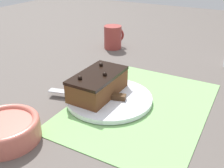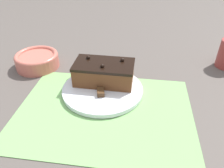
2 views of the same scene
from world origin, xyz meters
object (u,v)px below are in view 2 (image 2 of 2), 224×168
(serving_knife, at_px, (99,81))
(small_bowl, at_px, (37,60))
(chocolate_cake, at_px, (104,72))
(cake_plate, at_px, (103,89))

(serving_knife, xyz_separation_m, small_bowl, (-0.24, 0.09, 0.01))
(small_bowl, bearing_deg, chocolate_cake, -18.08)
(cake_plate, distance_m, chocolate_cake, 0.05)
(cake_plate, distance_m, small_bowl, 0.28)
(cake_plate, bearing_deg, small_bowl, 155.06)
(serving_knife, bearing_deg, chocolate_cake, 26.96)
(chocolate_cake, bearing_deg, small_bowl, 161.92)
(cake_plate, height_order, small_bowl, small_bowl)
(cake_plate, xyz_separation_m, chocolate_cake, (-0.00, 0.04, 0.04))
(serving_knife, bearing_deg, small_bowl, 143.96)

